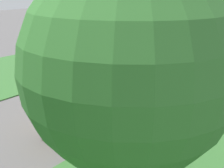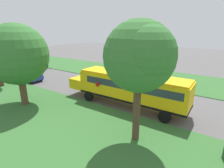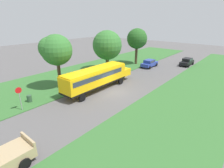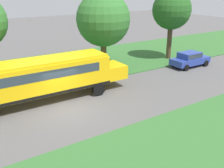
% 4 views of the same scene
% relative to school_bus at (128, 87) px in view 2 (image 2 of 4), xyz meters
% --- Properties ---
extents(ground_plane, '(120.00, 120.00, 0.00)m').
position_rel_school_bus_xyz_m(ground_plane, '(2.47, 0.84, -1.92)').
color(ground_plane, '#565454').
extents(grass_verge, '(12.00, 80.00, 0.08)m').
position_rel_school_bus_xyz_m(grass_verge, '(-7.53, 0.84, -1.88)').
color(grass_verge, '#33662D').
rests_on(grass_verge, ground).
extents(grass_far_side, '(10.00, 80.00, 0.07)m').
position_rel_school_bus_xyz_m(grass_far_side, '(11.47, 0.84, -1.89)').
color(grass_far_side, '#33662D').
rests_on(grass_far_side, ground).
extents(school_bus, '(2.84, 12.42, 3.16)m').
position_rel_school_bus_xyz_m(school_bus, '(0.00, 0.00, 0.00)').
color(school_bus, yellow).
rests_on(school_bus, ground).
extents(car_blue_nearest, '(2.02, 4.40, 1.56)m').
position_rel_school_bus_xyz_m(car_blue_nearest, '(-0.33, 16.00, -1.05)').
color(car_blue_nearest, '#283D93').
rests_on(car_blue_nearest, ground).
extents(car_black_middle, '(2.02, 4.40, 1.56)m').
position_rel_school_bus_xyz_m(car_black_middle, '(5.27, 22.58, -1.05)').
color(car_black_middle, black).
rests_on(car_black_middle, ground).
extents(oak_tree_beside_bus, '(4.24, 4.35, 7.69)m').
position_rel_school_bus_xyz_m(oak_tree_beside_bus, '(-4.66, -3.25, 3.69)').
color(oak_tree_beside_bus, '#4C3826').
rests_on(oak_tree_beside_bus, ground).
extents(oak_tree_roadside_mid, '(5.50, 5.50, 7.65)m').
position_rel_school_bus_xyz_m(oak_tree_roadside_mid, '(-5.53, 8.58, 3.08)').
color(oak_tree_roadside_mid, brown).
rests_on(oak_tree_roadside_mid, ground).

